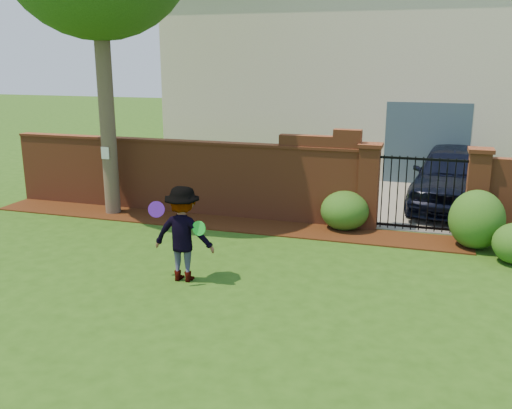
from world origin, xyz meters
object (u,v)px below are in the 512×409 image
(car, at_px, (452,178))
(man, at_px, (182,234))
(frisbee_purple, at_px, (156,209))
(frisbee_green, at_px, (199,228))

(car, xyz_separation_m, man, (-4.39, -6.26, 0.03))
(car, height_order, frisbee_purple, car)
(frisbee_purple, bearing_deg, car, 55.02)
(frisbee_purple, bearing_deg, man, 56.55)
(man, height_order, frisbee_purple, man)
(man, xyz_separation_m, frisbee_green, (0.35, -0.11, 0.17))
(man, relative_size, frisbee_green, 6.69)
(man, bearing_deg, car, -127.05)
(man, height_order, frisbee_green, man)
(car, xyz_separation_m, frisbee_green, (-4.04, -6.37, 0.20))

